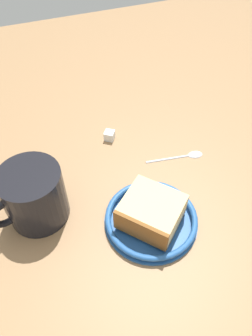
% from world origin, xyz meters
% --- Properties ---
extents(ground_plane, '(1.56, 1.56, 0.02)m').
position_xyz_m(ground_plane, '(0.00, 0.00, -0.01)').
color(ground_plane, '#936D47').
extents(small_plate, '(0.16, 0.16, 0.02)m').
position_xyz_m(small_plate, '(-0.02, 0.06, 0.01)').
color(small_plate, '#26599E').
rests_on(small_plate, ground_plane).
extents(cake_slice, '(0.12, 0.12, 0.05)m').
position_xyz_m(cake_slice, '(-0.02, 0.06, 0.03)').
color(cake_slice, brown).
rests_on(cake_slice, small_plate).
extents(tea_mug, '(0.12, 0.10, 0.10)m').
position_xyz_m(tea_mug, '(0.15, -0.03, 0.05)').
color(tea_mug, black).
rests_on(tea_mug, ground_plane).
extents(teaspoon, '(0.12, 0.03, 0.01)m').
position_xyz_m(teaspoon, '(-0.15, -0.05, 0.00)').
color(teaspoon, silver).
rests_on(teaspoon, ground_plane).
extents(sugar_cube, '(0.03, 0.03, 0.02)m').
position_xyz_m(sugar_cube, '(-0.03, -0.16, 0.01)').
color(sugar_cube, white).
rests_on(sugar_cube, ground_plane).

